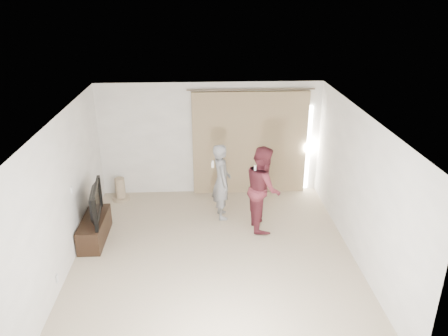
{
  "coord_description": "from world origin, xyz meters",
  "views": [
    {
      "loc": [
        -0.17,
        -6.64,
        4.51
      ],
      "look_at": [
        0.23,
        1.2,
        1.23
      ],
      "focal_mm": 35.0,
      "sensor_mm": 36.0,
      "label": 1
    }
  ],
  "objects_px": {
    "tv": "(91,203)",
    "person_woman": "(263,188)",
    "person_man": "(222,181)",
    "tv_console": "(95,229)"
  },
  "relations": [
    {
      "from": "tv",
      "to": "person_woman",
      "type": "xyz_separation_m",
      "value": [
        3.25,
        0.33,
        0.08
      ]
    },
    {
      "from": "person_man",
      "to": "person_woman",
      "type": "bearing_deg",
      "value": -30.58
    },
    {
      "from": "tv_console",
      "to": "tv",
      "type": "height_order",
      "value": "tv"
    },
    {
      "from": "tv_console",
      "to": "person_man",
      "type": "relative_size",
      "value": 0.74
    },
    {
      "from": "person_man",
      "to": "person_woman",
      "type": "height_order",
      "value": "person_woman"
    },
    {
      "from": "tv_console",
      "to": "person_woman",
      "type": "xyz_separation_m",
      "value": [
        3.25,
        0.33,
        0.63
      ]
    },
    {
      "from": "tv_console",
      "to": "person_man",
      "type": "height_order",
      "value": "person_man"
    },
    {
      "from": "tv",
      "to": "person_man",
      "type": "distance_m",
      "value": 2.59
    },
    {
      "from": "tv",
      "to": "person_man",
      "type": "height_order",
      "value": "person_man"
    },
    {
      "from": "person_man",
      "to": "tv_console",
      "type": "bearing_deg",
      "value": -162.15
    }
  ]
}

